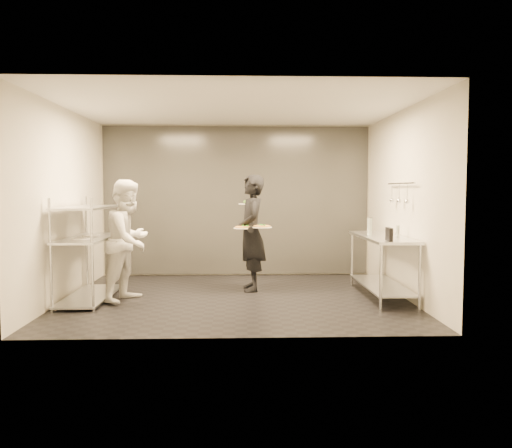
{
  "coord_description": "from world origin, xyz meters",
  "views": [
    {
      "loc": [
        0.05,
        -7.32,
        1.61
      ],
      "look_at": [
        0.3,
        0.03,
        1.1
      ],
      "focal_mm": 35.0,
      "sensor_mm": 36.0,
      "label": 1
    }
  ],
  "objects_px": {
    "pass_rack": "(89,247)",
    "salad_plate": "(247,203)",
    "chef": "(129,240)",
    "pos_monitor": "(389,234)",
    "prep_counter": "(382,256)",
    "pizza_plate_near": "(244,227)",
    "pizza_plate_far": "(262,227)",
    "waiter": "(251,233)",
    "bottle_dark": "(370,226)",
    "bottle_clear": "(398,231)",
    "bottle_green": "(370,227)"
  },
  "relations": [
    {
      "from": "bottle_clear",
      "to": "bottle_dark",
      "type": "relative_size",
      "value": 0.69
    },
    {
      "from": "salad_plate",
      "to": "chef",
      "type": "bearing_deg",
      "value": -151.23
    },
    {
      "from": "pass_rack",
      "to": "chef",
      "type": "xyz_separation_m",
      "value": [
        0.6,
        -0.09,
        0.11
      ]
    },
    {
      "from": "pass_rack",
      "to": "chef",
      "type": "bearing_deg",
      "value": -8.09
    },
    {
      "from": "chef",
      "to": "pizza_plate_far",
      "type": "relative_size",
      "value": 5.66
    },
    {
      "from": "pizza_plate_far",
      "to": "bottle_dark",
      "type": "distance_m",
      "value": 1.69
    },
    {
      "from": "salad_plate",
      "to": "pizza_plate_far",
      "type": "bearing_deg",
      "value": -65.88
    },
    {
      "from": "pos_monitor",
      "to": "bottle_clear",
      "type": "xyz_separation_m",
      "value": [
        0.29,
        0.53,
        -0.0
      ]
    },
    {
      "from": "bottle_clear",
      "to": "pizza_plate_far",
      "type": "bearing_deg",
      "value": 163.96
    },
    {
      "from": "chef",
      "to": "pos_monitor",
      "type": "xyz_separation_m",
      "value": [
        3.61,
        -0.63,
        0.13
      ]
    },
    {
      "from": "bottle_green",
      "to": "bottle_dark",
      "type": "height_order",
      "value": "bottle_green"
    },
    {
      "from": "pos_monitor",
      "to": "bottle_dark",
      "type": "xyz_separation_m",
      "value": [
        0.02,
        1.08,
        0.04
      ]
    },
    {
      "from": "pizza_plate_near",
      "to": "pos_monitor",
      "type": "distance_m",
      "value": 2.21
    },
    {
      "from": "waiter",
      "to": "chef",
      "type": "distance_m",
      "value": 1.9
    },
    {
      "from": "waiter",
      "to": "bottle_dark",
      "type": "xyz_separation_m",
      "value": [
        1.84,
        -0.19,
        0.12
      ]
    },
    {
      "from": "chef",
      "to": "bottle_clear",
      "type": "distance_m",
      "value": 3.9
    },
    {
      "from": "pass_rack",
      "to": "pos_monitor",
      "type": "xyz_separation_m",
      "value": [
        4.21,
        -0.72,
        0.24
      ]
    },
    {
      "from": "waiter",
      "to": "pizza_plate_far",
      "type": "bearing_deg",
      "value": 35.03
    },
    {
      "from": "bottle_clear",
      "to": "bottle_dark",
      "type": "bearing_deg",
      "value": 115.5
    },
    {
      "from": "chef",
      "to": "bottle_green",
      "type": "xyz_separation_m",
      "value": [
        3.58,
        0.24,
        0.17
      ]
    },
    {
      "from": "bottle_clear",
      "to": "bottle_green",
      "type": "bearing_deg",
      "value": 133.36
    },
    {
      "from": "salad_plate",
      "to": "pos_monitor",
      "type": "xyz_separation_m",
      "value": [
        1.88,
        -1.58,
        -0.38
      ]
    },
    {
      "from": "salad_plate",
      "to": "pizza_plate_near",
      "type": "bearing_deg",
      "value": -97.08
    },
    {
      "from": "pizza_plate_near",
      "to": "bottle_clear",
      "type": "distance_m",
      "value": 2.29
    },
    {
      "from": "pizza_plate_far",
      "to": "bottle_clear",
      "type": "bearing_deg",
      "value": -16.04
    },
    {
      "from": "pizza_plate_near",
      "to": "bottle_dark",
      "type": "height_order",
      "value": "bottle_dark"
    },
    {
      "from": "pizza_plate_near",
      "to": "pizza_plate_far",
      "type": "height_order",
      "value": "pizza_plate_far"
    },
    {
      "from": "pass_rack",
      "to": "prep_counter",
      "type": "relative_size",
      "value": 0.89
    },
    {
      "from": "pizza_plate_near",
      "to": "pos_monitor",
      "type": "relative_size",
      "value": 1.24
    },
    {
      "from": "prep_counter",
      "to": "pos_monitor",
      "type": "xyz_separation_m",
      "value": [
        -0.12,
        -0.72,
        0.38
      ]
    },
    {
      "from": "chef",
      "to": "pizza_plate_far",
      "type": "distance_m",
      "value": 2.01
    },
    {
      "from": "pass_rack",
      "to": "salad_plate",
      "type": "relative_size",
      "value": 5.57
    },
    {
      "from": "pass_rack",
      "to": "pizza_plate_near",
      "type": "distance_m",
      "value": 2.3
    },
    {
      "from": "prep_counter",
      "to": "pizza_plate_near",
      "type": "xyz_separation_m",
      "value": [
        -2.07,
        0.34,
        0.4
      ]
    },
    {
      "from": "chef",
      "to": "bottle_dark",
      "type": "xyz_separation_m",
      "value": [
        3.63,
        0.45,
        0.17
      ]
    },
    {
      "from": "waiter",
      "to": "bottle_dark",
      "type": "relative_size",
      "value": 7.33
    },
    {
      "from": "chef",
      "to": "pass_rack",
      "type": "bearing_deg",
      "value": 102.76
    },
    {
      "from": "chef",
      "to": "pizza_plate_near",
      "type": "xyz_separation_m",
      "value": [
        1.66,
        0.42,
        0.15
      ]
    },
    {
      "from": "pos_monitor",
      "to": "bottle_clear",
      "type": "relative_size",
      "value": 1.44
    },
    {
      "from": "pass_rack",
      "to": "salad_plate",
      "type": "xyz_separation_m",
      "value": [
        2.33,
        0.86,
        0.62
      ]
    },
    {
      "from": "waiter",
      "to": "bottle_clear",
      "type": "bearing_deg",
      "value": 65.2
    },
    {
      "from": "waiter",
      "to": "salad_plate",
      "type": "distance_m",
      "value": 0.56
    },
    {
      "from": "prep_counter",
      "to": "pass_rack",
      "type": "bearing_deg",
      "value": -179.97
    },
    {
      "from": "chef",
      "to": "pos_monitor",
      "type": "distance_m",
      "value": 3.67
    },
    {
      "from": "prep_counter",
      "to": "bottle_dark",
      "type": "bearing_deg",
      "value": 104.75
    },
    {
      "from": "chef",
      "to": "pizza_plate_far",
      "type": "bearing_deg",
      "value": -55.86
    },
    {
      "from": "pos_monitor",
      "to": "pizza_plate_far",
      "type": "bearing_deg",
      "value": 150.48
    },
    {
      "from": "bottle_dark",
      "to": "pizza_plate_far",
      "type": "bearing_deg",
      "value": 179.72
    },
    {
      "from": "waiter",
      "to": "pizza_plate_far",
      "type": "xyz_separation_m",
      "value": [
        0.16,
        -0.19,
        0.11
      ]
    },
    {
      "from": "bottle_dark",
      "to": "salad_plate",
      "type": "bearing_deg",
      "value": 165.35
    }
  ]
}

